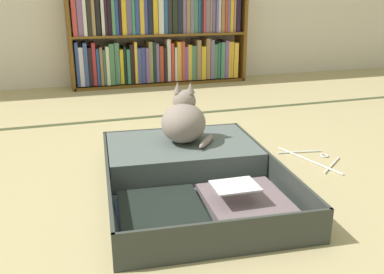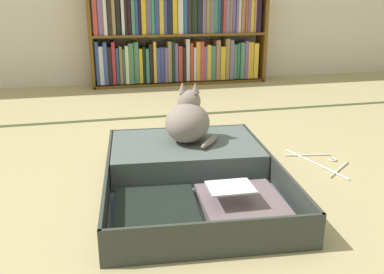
# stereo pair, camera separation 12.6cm
# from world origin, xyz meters

# --- Properties ---
(ground_plane) EXTENTS (10.00, 10.00, 0.00)m
(ground_plane) POSITION_xyz_m (0.00, 0.00, 0.00)
(ground_plane) COLOR tan
(tatami_border) EXTENTS (4.80, 0.05, 0.00)m
(tatami_border) POSITION_xyz_m (0.00, 1.19, 0.00)
(tatami_border) COLOR #3C4527
(tatami_border) RESTS_ON ground_plane
(bookshelf) EXTENTS (1.60, 0.22, 0.89)m
(bookshelf) POSITION_xyz_m (0.49, 2.27, 0.42)
(bookshelf) COLOR brown
(bookshelf) RESTS_ON ground_plane
(open_suitcase) EXTENTS (0.78, 1.04, 0.13)m
(open_suitcase) POSITION_xyz_m (0.10, 0.14, 0.05)
(open_suitcase) COLOR #343935
(open_suitcase) RESTS_ON ground_plane
(black_cat) EXTENTS (0.29, 0.31, 0.27)m
(black_cat) POSITION_xyz_m (0.13, 0.29, 0.23)
(black_cat) COLOR gray
(black_cat) RESTS_ON open_suitcase
(clothes_hanger) EXTENTS (0.26, 0.41, 0.01)m
(clothes_hanger) POSITION_xyz_m (0.77, 0.18, 0.00)
(clothes_hanger) COLOR silver
(clothes_hanger) RESTS_ON ground_plane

